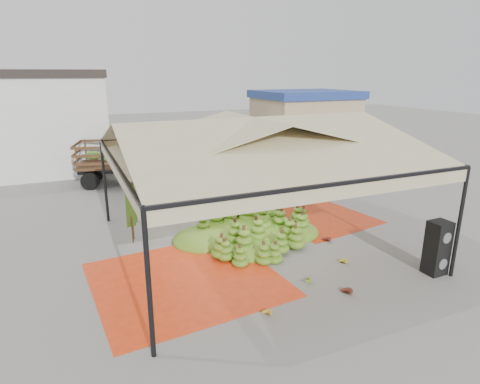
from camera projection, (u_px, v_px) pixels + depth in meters
name	position (u px, v px, depth m)	size (l,w,h in m)	color
ground	(253.00, 244.00, 12.77)	(90.00, 90.00, 0.00)	slate
canopy_tent	(254.00, 141.00, 11.83)	(8.10, 8.10, 4.00)	black
building_tan	(304.00, 121.00, 27.42)	(6.30, 5.30, 4.10)	tan
tarp_left	(186.00, 279.00, 10.59)	(4.63, 4.41, 0.01)	#ED3E16
tarp_right	(316.00, 217.00, 15.16)	(3.53, 3.70, 0.01)	#C63C12
banana_heap	(251.00, 221.00, 13.18)	(5.14, 4.22, 1.10)	#397819
hand_yellow_a	(342.00, 261.00, 11.40)	(0.44, 0.36, 0.20)	gold
hand_yellow_b	(265.00, 313.00, 8.95)	(0.40, 0.33, 0.18)	gold
hand_red_a	(345.00, 291.00, 9.81)	(0.49, 0.40, 0.22)	maroon
hand_red_b	(325.00, 239.00, 12.88)	(0.46, 0.38, 0.21)	#561813
hand_green	(306.00, 279.00, 10.44)	(0.40, 0.33, 0.18)	#3B7518
hanging_bunches	(230.00, 161.00, 12.41)	(1.74, 0.24, 0.20)	#377518
speaker_stack	(437.00, 248.00, 10.72)	(0.56, 0.49, 1.49)	black
banana_leaves	(129.00, 243.00, 12.87)	(0.96, 1.36, 3.70)	#27691C
vendor	(248.00, 190.00, 15.44)	(0.67, 0.44, 1.83)	gray
truck_left	(149.00, 156.00, 19.65)	(6.52, 3.53, 2.13)	#4B2D19
truck_right	(254.00, 139.00, 23.51)	(7.42, 5.12, 2.42)	#492E18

